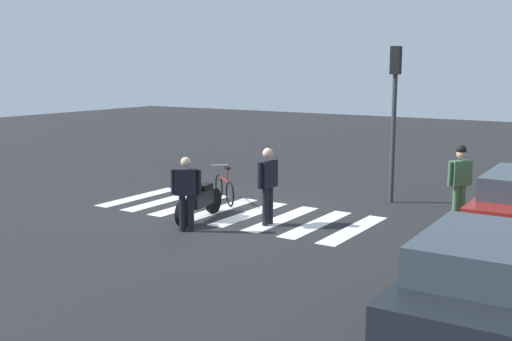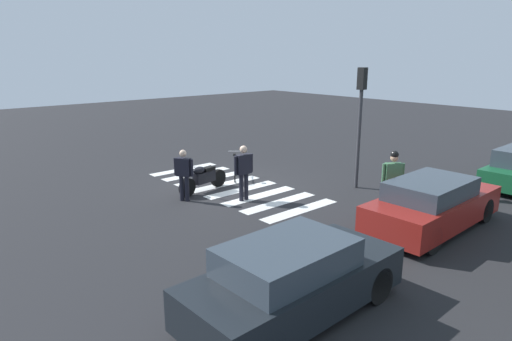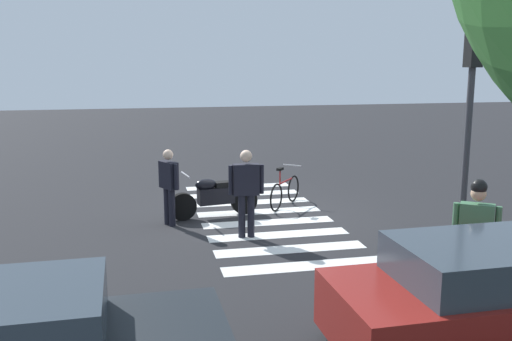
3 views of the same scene
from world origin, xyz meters
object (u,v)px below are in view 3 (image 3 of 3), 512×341
object	(u,v)px
officer_by_motorcycle	(246,188)
pedestrian_bystander	(476,229)
officer_on_foot	(169,183)
traffic_light_pole	(471,102)
police_motorcycle	(214,197)
leaning_bicycle	(285,191)
car_maroon_wagon	(507,297)

from	to	relation	value
officer_by_motorcycle	pedestrian_bystander	size ratio (longest dim) A/B	0.99
officer_on_foot	traffic_light_pole	size ratio (longest dim) A/B	0.40
officer_on_foot	traffic_light_pole	world-z (taller)	traffic_light_pole
police_motorcycle	leaning_bicycle	world-z (taller)	police_motorcycle
car_maroon_wagon	police_motorcycle	bearing A→B (deg)	-68.42
officer_on_foot	car_maroon_wagon	world-z (taller)	officer_on_foot
car_maroon_wagon	traffic_light_pole	bearing A→B (deg)	-114.15
leaning_bicycle	officer_by_motorcycle	world-z (taller)	officer_by_motorcycle
officer_on_foot	officer_by_motorcycle	xyz separation A→B (m)	(-1.41, 1.16, 0.08)
pedestrian_bystander	officer_on_foot	bearing A→B (deg)	-48.11
leaning_bicycle	car_maroon_wagon	xyz separation A→B (m)	(-0.83, 7.14, 0.29)
leaning_bicycle	traffic_light_pole	size ratio (longest dim) A/B	0.34
officer_by_motorcycle	leaning_bicycle	bearing A→B (deg)	-122.00
officer_by_motorcycle	traffic_light_pole	distance (m)	4.38
police_motorcycle	officer_on_foot	distance (m)	1.19
police_motorcycle	traffic_light_pole	size ratio (longest dim) A/B	0.51
officer_on_foot	car_maroon_wagon	distance (m)	7.11
pedestrian_bystander	traffic_light_pole	bearing A→B (deg)	-117.58
police_motorcycle	officer_on_foot	world-z (taller)	officer_on_foot
police_motorcycle	car_maroon_wagon	distance (m)	7.07
police_motorcycle	traffic_light_pole	xyz separation A→B (m)	(-4.18, 3.04, 2.25)
leaning_bicycle	traffic_light_pole	distance (m)	4.93
officer_by_motorcycle	pedestrian_bystander	bearing A→B (deg)	128.27
police_motorcycle	leaning_bicycle	distance (m)	1.85
leaning_bicycle	car_maroon_wagon	world-z (taller)	car_maroon_wagon
traffic_light_pole	officer_on_foot	bearing A→B (deg)	-26.70
officer_by_motorcycle	pedestrian_bystander	xyz separation A→B (m)	(-2.72, 3.45, 0.02)
officer_on_foot	officer_by_motorcycle	bearing A→B (deg)	140.63
pedestrian_bystander	traffic_light_pole	size ratio (longest dim) A/B	0.44
officer_on_foot	officer_by_motorcycle	size ratio (longest dim) A/B	0.93
leaning_bicycle	officer_on_foot	world-z (taller)	officer_on_foot
officer_on_foot	officer_by_motorcycle	world-z (taller)	officer_by_motorcycle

